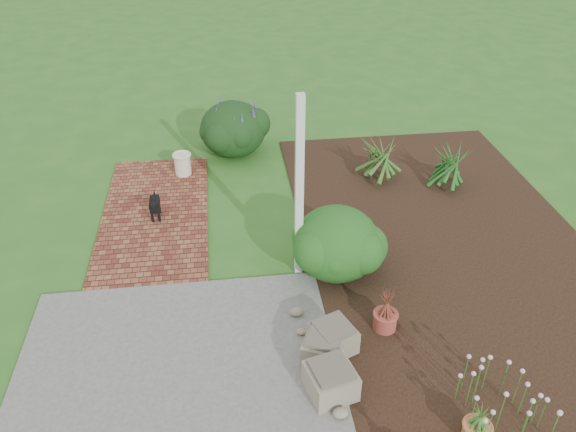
{
  "coord_description": "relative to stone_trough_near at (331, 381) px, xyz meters",
  "views": [
    {
      "loc": [
        -0.58,
        -5.71,
        4.78
      ],
      "look_at": [
        0.2,
        0.4,
        0.7
      ],
      "focal_mm": 35.0,
      "sensor_mm": 36.0,
      "label": 1
    }
  ],
  "objects": [
    {
      "name": "ground",
      "position": [
        -0.34,
        1.94,
        -0.19
      ],
      "size": [
        80.0,
        80.0,
        0.0
      ],
      "primitive_type": "plane",
      "color": "#2B6720",
      "rests_on": "ground"
    },
    {
      "name": "concrete_patio",
      "position": [
        -1.59,
        0.19,
        -0.17
      ],
      "size": [
        3.5,
        3.5,
        0.04
      ],
      "primitive_type": "cube",
      "color": "#5F5F5D",
      "rests_on": "ground"
    },
    {
      "name": "brick_path",
      "position": [
        -2.04,
        3.69,
        -0.17
      ],
      "size": [
        1.6,
        3.5,
        0.04
      ],
      "primitive_type": "cube",
      "color": "#5E271D",
      "rests_on": "ground"
    },
    {
      "name": "garden_bed",
      "position": [
        2.16,
        2.44,
        -0.18
      ],
      "size": [
        4.0,
        7.0,
        0.03
      ],
      "primitive_type": "cube",
      "color": "black",
      "rests_on": "ground"
    },
    {
      "name": "veranda_post",
      "position": [
        -0.04,
        2.04,
        1.06
      ],
      "size": [
        0.1,
        0.1,
        2.5
      ],
      "primitive_type": "cube",
      "color": "white",
      "rests_on": "ground"
    },
    {
      "name": "stone_trough_near",
      "position": [
        0.0,
        0.0,
        0.0
      ],
      "size": [
        0.56,
        0.56,
        0.31
      ],
      "primitive_type": "cube",
      "rotation": [
        0.0,
        0.0,
        0.24
      ],
      "color": "#726957",
      "rests_on": "concrete_patio"
    },
    {
      "name": "stone_trough_mid",
      "position": [
        0.01,
        0.45,
        -0.01
      ],
      "size": [
        0.56,
        0.56,
        0.28
      ],
      "primitive_type": "cube",
      "rotation": [
        0.0,
        0.0,
        -0.42
      ],
      "color": "gray",
      "rests_on": "concrete_patio"
    },
    {
      "name": "stone_trough_far",
      "position": [
        0.14,
        0.59,
        -0.01
      ],
      "size": [
        0.57,
        0.57,
        0.29
      ],
      "primitive_type": "cube",
      "rotation": [
        0.0,
        0.0,
        0.37
      ],
      "color": "#78755A",
      "rests_on": "concrete_patio"
    },
    {
      "name": "black_dog",
      "position": [
        -2.01,
        3.52,
        0.09
      ],
      "size": [
        0.16,
        0.49,
        0.42
      ],
      "rotation": [
        0.0,
        0.0,
        0.04
      ],
      "color": "black",
      "rests_on": "brick_path"
    },
    {
      "name": "cream_ceramic_urn",
      "position": [
        -1.64,
        4.88,
        0.03
      ],
      "size": [
        0.33,
        0.33,
        0.37
      ],
      "primitive_type": "cylinder",
      "rotation": [
        0.0,
        0.0,
        0.21
      ],
      "color": "#EDE4C3",
      "rests_on": "brick_path"
    },
    {
      "name": "evergreen_shrub",
      "position": [
        0.44,
        1.95,
        0.32
      ],
      "size": [
        1.29,
        1.29,
        0.96
      ],
      "primitive_type": "ellipsoid",
      "rotation": [
        0.0,
        0.0,
        -0.15
      ],
      "color": "#0E4111",
      "rests_on": "garden_bed"
    },
    {
      "name": "agapanthus_clump_back",
      "position": [
        2.74,
        3.96,
        0.27
      ],
      "size": [
        1.19,
        1.19,
        0.87
      ],
      "primitive_type": null,
      "rotation": [
        0.0,
        0.0,
        -0.27
      ],
      "color": "#0F4011",
      "rests_on": "garden_bed"
    },
    {
      "name": "agapanthus_clump_front",
      "position": [
        1.65,
        4.36,
        0.27
      ],
      "size": [
        1.25,
        1.25,
        0.87
      ],
      "primitive_type": null,
      "rotation": [
        0.0,
        0.0,
        -0.34
      ],
      "color": "#113E18",
      "rests_on": "garden_bed"
    },
    {
      "name": "pink_flower_patch",
      "position": [
        1.64,
        -0.48,
        0.12
      ],
      "size": [
        0.88,
        0.88,
        0.56
      ],
      "primitive_type": null,
      "rotation": [
        0.0,
        0.0,
        -0.01
      ],
      "color": "#113D0F",
      "rests_on": "garden_bed"
    },
    {
      "name": "terracotta_pot_bronze",
      "position": [
        0.81,
        0.84,
        -0.05
      ],
      "size": [
        0.36,
        0.36,
        0.22
      ],
      "primitive_type": "cylinder",
      "rotation": [
        0.0,
        0.0,
        -0.4
      ],
      "color": "#9D4035",
      "rests_on": "garden_bed"
    },
    {
      "name": "terracotta_pot_small_left",
      "position": [
        1.26,
        -0.73,
        -0.06
      ],
      "size": [
        0.31,
        0.31,
        0.21
      ],
      "primitive_type": "cylinder",
      "rotation": [
        0.0,
        0.0,
        -0.25
      ],
      "color": "#B86F3E",
      "rests_on": "garden_bed"
    },
    {
      "name": "purple_flowering_bush",
      "position": [
        -0.73,
        5.64,
        0.31
      ],
      "size": [
        1.3,
        1.3,
        1.01
      ],
      "primitive_type": "ellipsoid",
      "rotation": [
        0.0,
        0.0,
        0.1
      ],
      "color": "black",
      "rests_on": "ground"
    }
  ]
}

